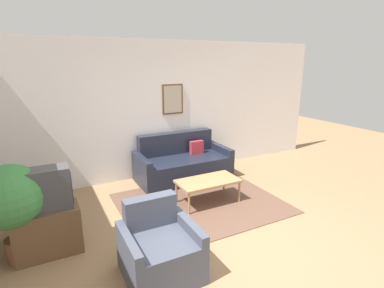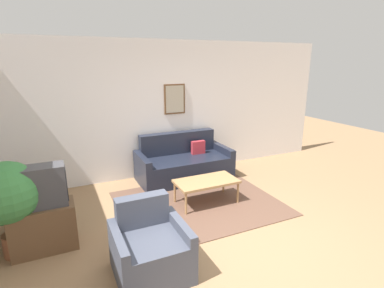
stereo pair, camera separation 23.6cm
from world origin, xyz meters
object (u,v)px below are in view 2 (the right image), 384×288
Objects in this scene: coffee_table at (206,182)px; couch at (183,164)px; potted_plant_tall at (8,196)px; tv at (38,187)px; armchair at (150,250)px.

couch is at bearing 85.28° from coffee_table.
couch is at bearing 26.70° from potted_plant_tall.
tv is 0.33m from potted_plant_tall.
potted_plant_tall is (-2.84, -1.43, 0.47)m from couch.
potted_plant_tall is (-0.33, 0.03, -0.06)m from tv.
couch is at bearing 68.94° from armchair.
tv is (-2.51, -1.45, 0.54)m from couch.
tv is 0.53× the size of potted_plant_tall.
armchair is (-1.35, -1.25, -0.08)m from coffee_table.
armchair reaches higher than coffee_table.
coffee_table is 2.78m from potted_plant_tall.
potted_plant_tall is at bearing -153.30° from couch.
couch is 1.79× the size of coffee_table.
couch is 2.95m from tv.
potted_plant_tall reaches higher than coffee_table.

